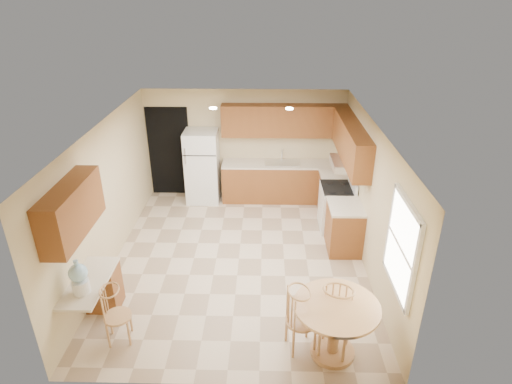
{
  "coord_description": "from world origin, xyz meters",
  "views": [
    {
      "loc": [
        0.46,
        -6.51,
        4.52
      ],
      "look_at": [
        0.31,
        0.3,
        1.22
      ],
      "focal_mm": 30.0,
      "sensor_mm": 36.0,
      "label": 1
    }
  ],
  "objects_px": {
    "refrigerator": "(202,166)",
    "chair_desk": "(114,314)",
    "chair_table_a": "(302,318)",
    "chair_table_b": "(337,323)",
    "dining_table": "(335,322)",
    "water_crock": "(79,278)",
    "stove": "(337,207)"
  },
  "relations": [
    {
      "from": "stove",
      "to": "chair_table_a",
      "type": "xyz_separation_m",
      "value": [
        -0.96,
        -3.37,
        0.12
      ]
    },
    {
      "from": "stove",
      "to": "refrigerator",
      "type": "bearing_deg",
      "value": 157.01
    },
    {
      "from": "stove",
      "to": "dining_table",
      "type": "bearing_deg",
      "value": -98.83
    },
    {
      "from": "refrigerator",
      "to": "dining_table",
      "type": "relative_size",
      "value": 1.48
    },
    {
      "from": "dining_table",
      "to": "chair_table_b",
      "type": "relative_size",
      "value": 1.1
    },
    {
      "from": "refrigerator",
      "to": "chair_desk",
      "type": "xyz_separation_m",
      "value": [
        -0.6,
        -4.49,
        -0.3
      ]
    },
    {
      "from": "dining_table",
      "to": "chair_desk",
      "type": "relative_size",
      "value": 1.29
    },
    {
      "from": "chair_table_b",
      "to": "refrigerator",
      "type": "bearing_deg",
      "value": -45.74
    },
    {
      "from": "chair_table_a",
      "to": "chair_desk",
      "type": "distance_m",
      "value": 2.52
    },
    {
      "from": "dining_table",
      "to": "water_crock",
      "type": "bearing_deg",
      "value": 175.74
    },
    {
      "from": "water_crock",
      "to": "chair_table_b",
      "type": "bearing_deg",
      "value": -5.89
    },
    {
      "from": "dining_table",
      "to": "water_crock",
      "type": "xyz_separation_m",
      "value": [
        -3.4,
        0.25,
        0.46
      ]
    },
    {
      "from": "stove",
      "to": "chair_table_a",
      "type": "height_order",
      "value": "stove"
    },
    {
      "from": "stove",
      "to": "chair_table_b",
      "type": "xyz_separation_m",
      "value": [
        -0.52,
        -3.48,
        0.15
      ]
    },
    {
      "from": "refrigerator",
      "to": "chair_desk",
      "type": "bearing_deg",
      "value": -97.61
    },
    {
      "from": "dining_table",
      "to": "chair_desk",
      "type": "xyz_separation_m",
      "value": [
        -2.95,
        0.11,
        -0.01
      ]
    },
    {
      "from": "refrigerator",
      "to": "water_crock",
      "type": "bearing_deg",
      "value": -103.58
    },
    {
      "from": "refrigerator",
      "to": "stove",
      "type": "height_order",
      "value": "refrigerator"
    },
    {
      "from": "stove",
      "to": "chair_desk",
      "type": "relative_size",
      "value": 1.26
    },
    {
      "from": "dining_table",
      "to": "refrigerator",
      "type": "bearing_deg",
      "value": 117.06
    },
    {
      "from": "dining_table",
      "to": "chair_table_b",
      "type": "distance_m",
      "value": 0.13
    },
    {
      "from": "dining_table",
      "to": "stove",
      "type": "bearing_deg",
      "value": 81.17
    },
    {
      "from": "water_crock",
      "to": "chair_table_a",
      "type": "bearing_deg",
      "value": -4.63
    },
    {
      "from": "refrigerator",
      "to": "water_crock",
      "type": "height_order",
      "value": "refrigerator"
    },
    {
      "from": "chair_table_b",
      "to": "chair_desk",
      "type": "xyz_separation_m",
      "value": [
        -2.95,
        0.2,
        -0.09
      ]
    },
    {
      "from": "dining_table",
      "to": "chair_table_b",
      "type": "bearing_deg",
      "value": -90.0
    },
    {
      "from": "refrigerator",
      "to": "chair_desk",
      "type": "relative_size",
      "value": 1.91
    },
    {
      "from": "chair_table_b",
      "to": "water_crock",
      "type": "relative_size",
      "value": 1.98
    },
    {
      "from": "chair_desk",
      "to": "refrigerator",
      "type": "bearing_deg",
      "value": 160.8
    },
    {
      "from": "stove",
      "to": "chair_table_a",
      "type": "distance_m",
      "value": 3.5
    },
    {
      "from": "stove",
      "to": "water_crock",
      "type": "distance_m",
      "value": 5.05
    },
    {
      "from": "refrigerator",
      "to": "chair_table_a",
      "type": "relative_size",
      "value": 1.72
    }
  ]
}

